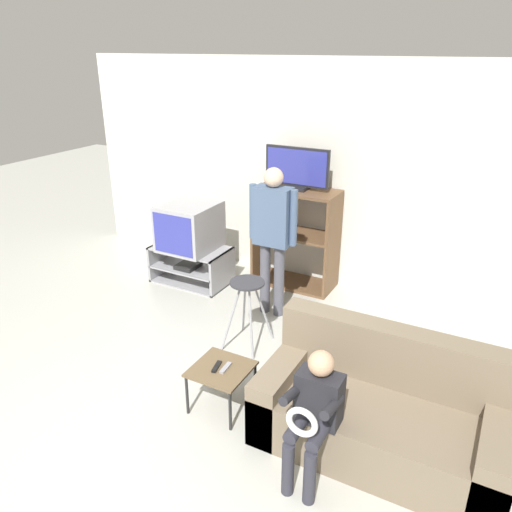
# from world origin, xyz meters

# --- Properties ---
(ground_plane) EXTENTS (18.00, 18.00, 0.00)m
(ground_plane) POSITION_xyz_m (0.00, 0.00, 0.00)
(ground_plane) COLOR #B7B7AD
(wall_back) EXTENTS (6.40, 0.06, 2.60)m
(wall_back) POSITION_xyz_m (0.00, 3.59, 1.30)
(wall_back) COLOR silver
(wall_back) RESTS_ON ground_plane
(tv_stand) EXTENTS (0.93, 0.54, 0.45)m
(tv_stand) POSITION_xyz_m (-1.22, 2.75, 0.22)
(tv_stand) COLOR #939399
(tv_stand) RESTS_ON ground_plane
(television_main) EXTENTS (0.61, 0.66, 0.55)m
(television_main) POSITION_xyz_m (-1.22, 2.74, 0.72)
(television_main) COLOR #9E9EA3
(television_main) RESTS_ON tv_stand
(media_shelf) EXTENTS (0.97, 0.47, 1.19)m
(media_shelf) POSITION_xyz_m (-0.08, 3.28, 0.61)
(media_shelf) COLOR brown
(media_shelf) RESTS_ON ground_plane
(television_flat) EXTENTS (0.76, 0.20, 0.48)m
(television_flat) POSITION_xyz_m (-0.09, 3.29, 1.42)
(television_flat) COLOR black
(television_flat) RESTS_ON media_shelf
(folding_stool) EXTENTS (0.37, 0.44, 0.68)m
(folding_stool) POSITION_xyz_m (0.07, 1.84, 0.54)
(folding_stool) COLOR #99999E
(folding_stool) RESTS_ON ground_plane
(snack_table) EXTENTS (0.44, 0.44, 0.37)m
(snack_table) POSITION_xyz_m (0.33, 0.94, 0.33)
(snack_table) COLOR brown
(snack_table) RESTS_ON ground_plane
(remote_control_black) EXTENTS (0.07, 0.15, 0.02)m
(remote_control_black) POSITION_xyz_m (0.30, 0.93, 0.38)
(remote_control_black) COLOR black
(remote_control_black) RESTS_ON snack_table
(remote_control_white) EXTENTS (0.04, 0.15, 0.02)m
(remote_control_white) POSITION_xyz_m (0.37, 0.95, 0.38)
(remote_control_white) COLOR gray
(remote_control_white) RESTS_ON snack_table
(couch) EXTENTS (1.72, 0.81, 0.85)m
(couch) POSITION_xyz_m (1.56, 1.12, 0.29)
(couch) COLOR #756651
(couch) RESTS_ON ground_plane
(person_standing_adult) EXTENTS (0.53, 0.20, 1.61)m
(person_standing_adult) POSITION_xyz_m (-0.00, 2.51, 0.98)
(person_standing_adult) COLOR #4C4C56
(person_standing_adult) RESTS_ON ground_plane
(person_seated_child) EXTENTS (0.33, 0.43, 0.93)m
(person_seated_child) POSITION_xyz_m (1.23, 0.64, 0.55)
(person_seated_child) COLOR #2D2D38
(person_seated_child) RESTS_ON ground_plane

